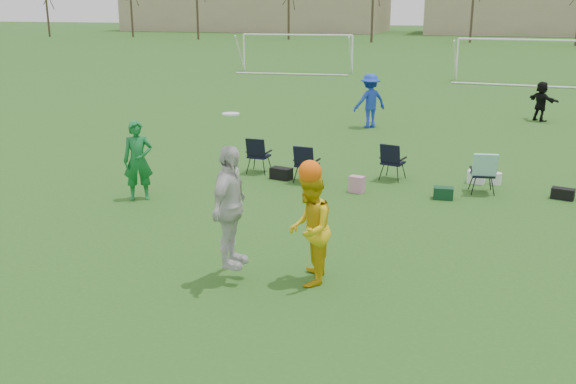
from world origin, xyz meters
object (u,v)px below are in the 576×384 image
(center_contest, at_px, (271,217))
(goal_mid, at_px, (524,48))
(fielder_green_near, at_px, (138,161))
(goal_left, at_px, (297,42))
(fielder_blue, at_px, (370,101))
(fielder_black, at_px, (541,101))

(center_contest, distance_m, goal_mid, 30.80)
(fielder_green_near, bearing_deg, goal_left, 71.16)
(goal_mid, bearing_deg, goal_left, 175.87)
(goal_mid, bearing_deg, fielder_green_near, -105.33)
(fielder_green_near, height_order, goal_left, goal_left)
(fielder_green_near, height_order, fielder_blue, fielder_blue)
(fielder_blue, height_order, center_contest, center_contest)
(fielder_blue, bearing_deg, center_contest, 52.71)
(fielder_green_near, height_order, fielder_black, fielder_green_near)
(center_contest, xyz_separation_m, goal_left, (-8.95, 32.37, 0.81))
(fielder_blue, bearing_deg, fielder_black, 167.63)
(center_contest, distance_m, goal_left, 33.59)
(fielder_black, distance_m, goal_mid, 13.16)
(fielder_green_near, distance_m, fielder_black, 16.79)
(fielder_blue, bearing_deg, goal_mid, -150.58)
(fielder_green_near, height_order, goal_mid, goal_mid)
(fielder_green_near, xyz_separation_m, fielder_blue, (3.53, 10.48, 0.06))
(fielder_green_near, relative_size, center_contest, 0.66)
(fielder_blue, height_order, goal_left, goal_left)
(center_contest, xyz_separation_m, goal_mid, (5.05, 30.37, 0.81))
(fielder_green_near, xyz_separation_m, goal_left, (-4.57, 28.88, 1.00))
(fielder_green_near, bearing_deg, fielder_blue, 43.57)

